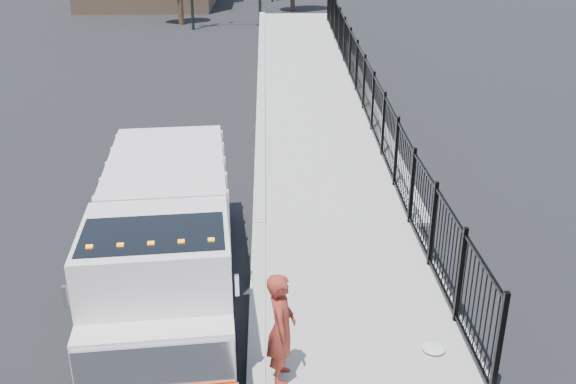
{
  "coord_description": "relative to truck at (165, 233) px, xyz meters",
  "views": [
    {
      "loc": [
        0.24,
        -9.53,
        6.82
      ],
      "look_at": [
        0.62,
        2.0,
        1.8
      ],
      "focal_mm": 40.0,
      "sensor_mm": 36.0,
      "label": 1
    }
  ],
  "objects": [
    {
      "name": "ground",
      "position": [
        1.69,
        -1.07,
        -1.4
      ],
      "size": [
        120.0,
        120.0,
        0.0
      ],
      "primitive_type": "plane",
      "color": "black",
      "rests_on": "ground"
    },
    {
      "name": "ramp",
      "position": [
        3.81,
        14.93,
        -1.4
      ],
      "size": [
        3.95,
        24.06,
        3.19
      ],
      "primitive_type": "cube",
      "rotation": [
        0.06,
        0.0,
        0.0
      ],
      "color": "#9E998E",
      "rests_on": "ground"
    },
    {
      "name": "iron_fence",
      "position": [
        5.24,
        10.93,
        -0.5
      ],
      "size": [
        0.1,
        28.0,
        1.8
      ],
      "primitive_type": "cube",
      "color": "black",
      "rests_on": "ground"
    },
    {
      "name": "truck",
      "position": [
        0.0,
        0.0,
        0.0
      ],
      "size": [
        2.98,
        7.45,
        2.49
      ],
      "rotation": [
        0.0,
        0.0,
        0.09
      ],
      "color": "black",
      "rests_on": "ground"
    },
    {
      "name": "worker",
      "position": [
        2.09,
        -2.53,
        -0.35
      ],
      "size": [
        0.49,
        0.71,
        1.86
      ],
      "primitive_type": "imported",
      "rotation": [
        0.0,
        0.0,
        1.5
      ],
      "color": "maroon",
      "rests_on": "sidewalk"
    },
    {
      "name": "debris",
      "position": [
        4.64,
        -1.93,
        -1.23
      ],
      "size": [
        0.4,
        0.4,
        0.1
      ],
      "primitive_type": "ellipsoid",
      "color": "silver",
      "rests_on": "sidewalk"
    }
  ]
}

